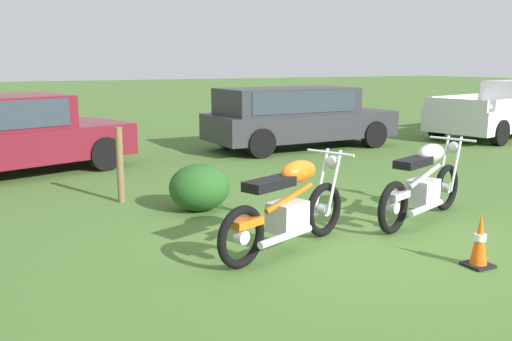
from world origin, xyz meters
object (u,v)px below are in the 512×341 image
car_charcoal (294,113)px  traffic_cone (480,242)px  pickup_truck_white (510,108)px  fence_post_wooden (120,165)px  motorcycle_silver (424,183)px  shrub_low (200,187)px  motorcycle_orange (288,207)px

car_charcoal → traffic_cone: bearing=-108.8°
pickup_truck_white → fence_post_wooden: pickup_truck_white is taller
traffic_cone → pickup_truck_white: bearing=37.0°
traffic_cone → car_charcoal: bearing=72.0°
fence_post_wooden → pickup_truck_white: bearing=12.7°
motorcycle_silver → shrub_low: bearing=122.6°
car_charcoal → pickup_truck_white: bearing=-6.4°
motorcycle_orange → pickup_truck_white: (10.55, 5.56, 0.27)m
motorcycle_silver → fence_post_wooden: 4.22m
motorcycle_orange → car_charcoal: size_ratio=0.43×
motorcycle_orange → fence_post_wooden: (-1.06, 2.96, 0.06)m
motorcycle_silver → shrub_low: motorcycle_silver is taller
fence_post_wooden → shrub_low: fence_post_wooden is taller
motorcycle_orange → pickup_truck_white: bearing=7.6°
motorcycle_orange → motorcycle_silver: size_ratio=0.97×
fence_post_wooden → shrub_low: size_ratio=1.31×
motorcycle_orange → car_charcoal: car_charcoal is taller
fence_post_wooden → traffic_cone: 4.95m
motorcycle_orange → fence_post_wooden: bearing=89.5°
motorcycle_orange → car_charcoal: bearing=37.8°
car_charcoal → motorcycle_silver: bearing=-106.9°
motorcycle_orange → motorcycle_silver: 2.14m
motorcycle_orange → pickup_truck_white: 11.93m
car_charcoal → shrub_low: bearing=-134.9°
car_charcoal → fence_post_wooden: bearing=-147.3°
pickup_truck_white → fence_post_wooden: 11.90m
motorcycle_orange → motorcycle_silver: same height
motorcycle_silver → car_charcoal: size_ratio=0.45×
motorcycle_silver → shrub_low: 2.97m
car_charcoal → shrub_low: 5.91m
shrub_low → motorcycle_silver: bearing=-37.6°
car_charcoal → fence_post_wooden: (-4.94, -3.27, -0.28)m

